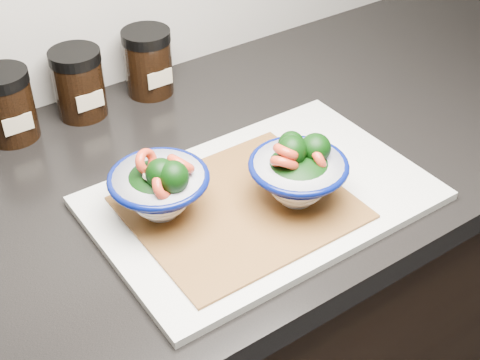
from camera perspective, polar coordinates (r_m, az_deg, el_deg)
countertop at (r=0.98m, az=-5.38°, el=-0.86°), size 3.50×0.60×0.04m
cutting_board at (r=0.92m, az=1.84°, el=-1.56°), size 0.45×0.30×0.01m
bamboo_mat at (r=0.89m, az=0.00°, el=-2.34°), size 0.28×0.24×0.00m
bowl_left at (r=0.86m, az=-6.82°, el=-0.63°), size 0.13×0.13×0.10m
bowl_right at (r=0.88m, az=4.98°, el=0.62°), size 0.13×0.13×0.10m
spice_jar_b at (r=1.08m, az=-19.24°, el=6.06°), size 0.08×0.08×0.11m
spice_jar_c at (r=1.11m, az=-13.59°, el=8.03°), size 0.08×0.08×0.11m
spice_jar_d at (r=1.15m, az=-7.84°, el=9.94°), size 0.08×0.08×0.11m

